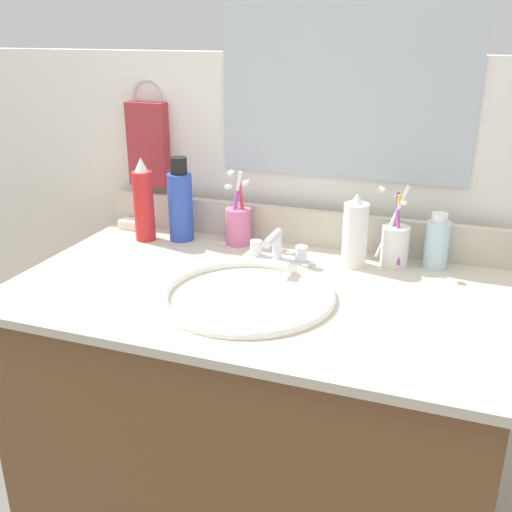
{
  "coord_description": "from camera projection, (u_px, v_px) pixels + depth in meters",
  "views": [
    {
      "loc": [
        0.39,
        -1.08,
        1.36
      ],
      "look_at": [
        0.0,
        0.0,
        0.91
      ],
      "focal_mm": 41.65,
      "sensor_mm": 36.0,
      "label": 1
    }
  ],
  "objects": [
    {
      "name": "vanity_cabinet",
      "position": [
        256.0,
        452.0,
        1.41
      ],
      "size": [
        0.99,
        0.56,
        0.83
      ],
      "primitive_type": "cube",
      "color": "brown",
      "rests_on": "ground_plane"
    },
    {
      "name": "countertop",
      "position": [
        256.0,
        291.0,
        1.26
      ],
      "size": [
        1.03,
        0.6,
        0.02
      ],
      "primitive_type": "cube",
      "color": "beige",
      "rests_on": "vanity_cabinet"
    },
    {
      "name": "backsplash",
      "position": [
        295.0,
        226.0,
        1.49
      ],
      "size": [
        1.03,
        0.02,
        0.09
      ],
      "primitive_type": "cube",
      "color": "beige",
      "rests_on": "countertop"
    },
    {
      "name": "back_wall",
      "position": [
        299.0,
        302.0,
        1.63
      ],
      "size": [
        2.13,
        0.04,
        1.3
      ],
      "primitive_type": "cube",
      "color": "white",
      "rests_on": "ground_plane"
    },
    {
      "name": "mirror_panel",
      "position": [
        346.0,
        56.0,
        1.35
      ],
      "size": [
        0.6,
        0.01,
        0.56
      ],
      "primitive_type": "cube",
      "color": "#B2BCC6"
    },
    {
      "name": "towel_ring",
      "position": [
        149.0,
        97.0,
        1.55
      ],
      "size": [
        0.1,
        0.01,
        0.1
      ],
      "primitive_type": "torus",
      "rotation": [
        1.57,
        0.0,
        0.0
      ],
      "color": "silver"
    },
    {
      "name": "hand_towel",
      "position": [
        148.0,
        145.0,
        1.58
      ],
      "size": [
        0.11,
        0.04,
        0.22
      ],
      "primitive_type": "cube",
      "color": "#A53338"
    },
    {
      "name": "sink_basin",
      "position": [
        248.0,
        310.0,
        1.22
      ],
      "size": [
        0.36,
        0.36,
        0.11
      ],
      "color": "white",
      "rests_on": "countertop"
    },
    {
      "name": "faucet",
      "position": [
        277.0,
        252.0,
        1.37
      ],
      "size": [
        0.16,
        0.1,
        0.08
      ],
      "color": "silver",
      "rests_on": "countertop"
    },
    {
      "name": "bottle_shampoo_blue",
      "position": [
        180.0,
        203.0,
        1.5
      ],
      "size": [
        0.06,
        0.06,
        0.21
      ],
      "color": "#2D4CB2",
      "rests_on": "countertop"
    },
    {
      "name": "bottle_gel_clear",
      "position": [
        437.0,
        243.0,
        1.33
      ],
      "size": [
        0.05,
        0.05,
        0.13
      ],
      "color": "silver",
      "rests_on": "countertop"
    },
    {
      "name": "bottle_spray_red",
      "position": [
        144.0,
        203.0,
        1.5
      ],
      "size": [
        0.05,
        0.05,
        0.21
      ],
      "color": "red",
      "rests_on": "countertop"
    },
    {
      "name": "bottle_lotion_white",
      "position": [
        355.0,
        234.0,
        1.34
      ],
      "size": [
        0.06,
        0.06,
        0.17
      ],
      "color": "white",
      "rests_on": "countertop"
    },
    {
      "name": "cup_white_ceramic",
      "position": [
        395.0,
        244.0,
        1.35
      ],
      "size": [
        0.08,
        0.07,
        0.19
      ],
      "color": "white",
      "rests_on": "countertop"
    },
    {
      "name": "cup_pink",
      "position": [
        238.0,
        224.0,
        1.48
      ],
      "size": [
        0.07,
        0.07,
        0.19
      ],
      "color": "#D16693",
      "rests_on": "countertop"
    },
    {
      "name": "soap_bar",
      "position": [
        132.0,
        224.0,
        1.61
      ],
      "size": [
        0.06,
        0.04,
        0.02
      ],
      "primitive_type": "cube",
      "color": "white",
      "rests_on": "countertop"
    }
  ]
}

